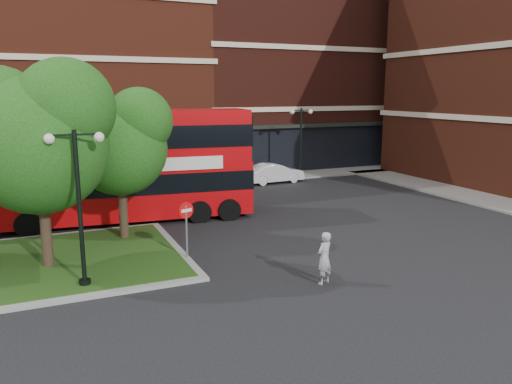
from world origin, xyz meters
name	(u,v)px	position (x,y,z in m)	size (l,w,h in m)	color
ground	(248,266)	(0.00, 0.00, 0.00)	(120.00, 120.00, 0.00)	black
pavement_far	(151,186)	(0.00, 16.50, 0.06)	(44.00, 3.00, 0.12)	slate
terrace_far_left	(9,78)	(-8.00, 24.00, 7.00)	(26.00, 12.00, 14.00)	maroon
terrace_far_right	(290,69)	(14.00, 24.00, 8.00)	(18.00, 12.00, 16.00)	#471911
traffic_island	(2,269)	(-8.00, 3.00, 0.07)	(12.60, 7.60, 0.15)	gray
tree_island_west	(34,132)	(-6.60, 2.58, 4.79)	(5.40, 4.71, 7.21)	#2D2116
tree_island_east	(117,139)	(-3.58, 5.06, 4.24)	(4.46, 3.90, 6.29)	#2D2116
lamp_island	(79,201)	(-5.50, 0.20, 2.83)	(1.72, 0.36, 5.00)	black
lamp_far_left	(188,145)	(2.00, 14.50, 2.83)	(1.72, 0.36, 5.00)	black
lamp_far_right	(301,140)	(10.00, 14.50, 2.83)	(1.72, 0.36, 5.00)	black
bus	(122,158)	(-2.97, 8.23, 3.02)	(12.28, 3.98, 4.61)	#AE060A
woman	(324,258)	(1.63, -2.46, 0.86)	(0.63, 0.41, 1.72)	#98989B
car_silver	(157,176)	(0.31, 16.00, 0.74)	(1.75, 4.34, 1.48)	#A3A6AA
car_white	(274,173)	(8.01, 14.50, 0.67)	(1.42, 4.06, 1.34)	white
no_entry_sign	(186,219)	(-1.80, 1.50, 1.57)	(0.59, 0.23, 2.20)	slate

